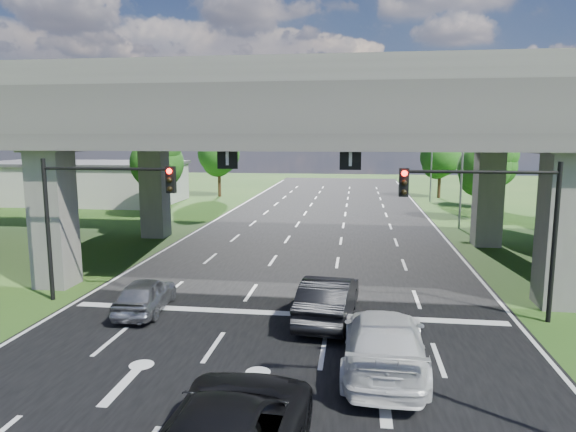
% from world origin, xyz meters
% --- Properties ---
extents(ground, '(160.00, 160.00, 0.00)m').
position_xyz_m(ground, '(0.00, 0.00, 0.00)').
color(ground, '#254D19').
rests_on(ground, ground).
extents(road, '(18.00, 120.00, 0.03)m').
position_xyz_m(road, '(0.00, 10.00, 0.01)').
color(road, black).
rests_on(road, ground).
extents(overpass, '(80.00, 15.00, 10.00)m').
position_xyz_m(overpass, '(0.00, 12.00, 7.92)').
color(overpass, '#383633').
rests_on(overpass, ground).
extents(warehouse, '(20.00, 10.00, 4.00)m').
position_xyz_m(warehouse, '(-26.00, 35.00, 2.00)').
color(warehouse, '#9E9E99').
rests_on(warehouse, ground).
extents(signal_right, '(5.76, 0.54, 6.00)m').
position_xyz_m(signal_right, '(7.82, 3.94, 4.19)').
color(signal_right, black).
rests_on(signal_right, ground).
extents(signal_left, '(5.76, 0.54, 6.00)m').
position_xyz_m(signal_left, '(-7.82, 3.94, 4.19)').
color(signal_left, black).
rests_on(signal_left, ground).
extents(streetlight_far, '(3.38, 0.25, 10.00)m').
position_xyz_m(streetlight_far, '(10.10, 24.00, 5.85)').
color(streetlight_far, gray).
rests_on(streetlight_far, ground).
extents(streetlight_beyond, '(3.38, 0.25, 10.00)m').
position_xyz_m(streetlight_beyond, '(10.10, 40.00, 5.85)').
color(streetlight_beyond, gray).
rests_on(streetlight_beyond, ground).
extents(tree_left_near, '(4.50, 4.50, 7.80)m').
position_xyz_m(tree_left_near, '(-13.95, 26.00, 4.82)').
color(tree_left_near, black).
rests_on(tree_left_near, ground).
extents(tree_left_mid, '(3.91, 3.90, 6.76)m').
position_xyz_m(tree_left_mid, '(-16.95, 34.00, 4.17)').
color(tree_left_mid, black).
rests_on(tree_left_mid, ground).
extents(tree_left_far, '(4.80, 4.80, 8.32)m').
position_xyz_m(tree_left_far, '(-12.95, 42.00, 5.14)').
color(tree_left_far, black).
rests_on(tree_left_far, ground).
extents(tree_right_near, '(4.20, 4.20, 7.28)m').
position_xyz_m(tree_right_near, '(13.05, 28.00, 4.50)').
color(tree_right_near, black).
rests_on(tree_right_near, ground).
extents(tree_right_mid, '(3.91, 3.90, 6.76)m').
position_xyz_m(tree_right_mid, '(16.05, 36.00, 4.17)').
color(tree_right_mid, black).
rests_on(tree_right_mid, ground).
extents(tree_right_far, '(4.50, 4.50, 7.80)m').
position_xyz_m(tree_right_far, '(12.05, 44.00, 4.82)').
color(tree_right_far, black).
rests_on(tree_right_far, ground).
extents(car_silver, '(1.93, 4.15, 1.38)m').
position_xyz_m(car_silver, '(-5.40, 3.00, 0.72)').
color(car_silver, '#9C9DA3').
rests_on(car_silver, road).
extents(car_dark, '(2.28, 5.27, 1.69)m').
position_xyz_m(car_dark, '(1.80, 3.00, 0.87)').
color(car_dark, black).
rests_on(car_dark, road).
extents(car_white, '(2.57, 5.97, 1.71)m').
position_xyz_m(car_white, '(3.67, -0.92, 0.89)').
color(car_white, silver).
rests_on(car_white, road).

